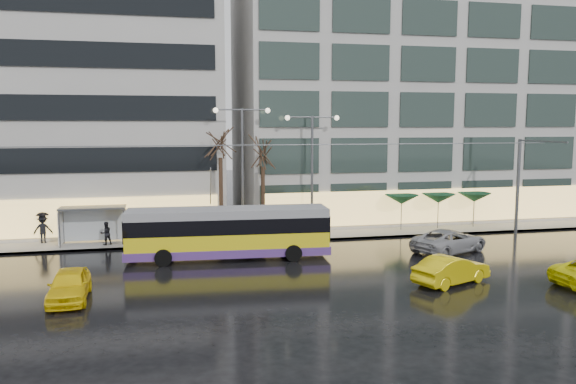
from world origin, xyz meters
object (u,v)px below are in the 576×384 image
object	(u,v)px
street_lamp_near	(242,154)
taxi_a	(69,285)
trolleybus	(228,234)
bus_shelter	(87,217)

from	to	relation	value
street_lamp_near	taxi_a	world-z (taller)	street_lamp_near
street_lamp_near	taxi_a	bearing A→B (deg)	-128.61
trolleybus	taxi_a	bearing A→B (deg)	-141.23
bus_shelter	street_lamp_near	bearing A→B (deg)	0.63
taxi_a	trolleybus	bearing A→B (deg)	36.91
trolleybus	street_lamp_near	xyz separation A→B (m)	(1.64, 5.65, 4.48)
trolleybus	bus_shelter	world-z (taller)	trolleybus
trolleybus	street_lamp_near	distance (m)	7.39
bus_shelter	street_lamp_near	size ratio (longest dim) A/B	0.47
trolleybus	taxi_a	size ratio (longest dim) A/B	2.85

